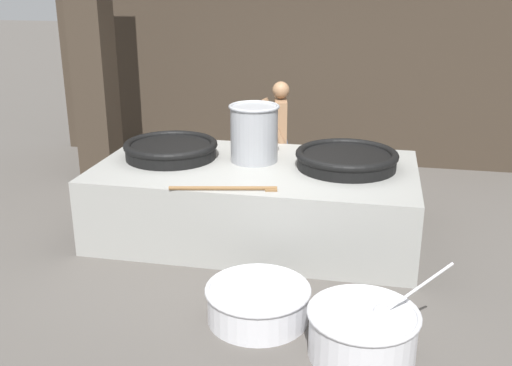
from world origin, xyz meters
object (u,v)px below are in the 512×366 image
Objects in this scene: giant_wok_far at (347,159)px; prep_bowl_meat at (258,301)px; giant_wok_near at (171,149)px; cook at (280,137)px; stock_pot at (254,132)px; prep_bowl_vegetables at (363,331)px.

giant_wok_far reaches higher than prep_bowl_meat.
cook is at bearing 45.62° from giant_wok_near.
giant_wok_far is 2.14m from prep_bowl_meat.
prep_bowl_vegetables is at bearing -59.62° from stock_pot.
stock_pot is (-1.06, 0.06, 0.23)m from giant_wok_far.
giant_wok_near is at bearing 136.22° from prep_bowl_vegetables.
giant_wok_near is 0.98× the size of prep_bowl_vegetables.
giant_wok_far is at bearing 97.53° from prep_bowl_vegetables.
prep_bowl_vegetables is (0.30, -2.25, -0.72)m from giant_wok_far.
cook is at bearing 83.31° from stock_pot.
giant_wok_near is 0.96× the size of giant_wok_far.
giant_wok_near is 2.48m from prep_bowl_meat.
giant_wok_near is at bearing -175.58° from stock_pot.
giant_wok_far is at bearing 72.14° from prep_bowl_meat.
prep_bowl_meat is at bearing -77.31° from stock_pot.
prep_bowl_vegetables reaches higher than prep_bowl_meat.
prep_bowl_meat is at bearing 159.23° from prep_bowl_vegetables.
giant_wok_near is 3.31m from prep_bowl_vegetables.
cook is 1.42× the size of prep_bowl_vegetables.
stock_pot is at bearing 4.42° from giant_wok_near.
prep_bowl_vegetables is 1.20× the size of prep_bowl_meat.
stock_pot reaches higher than prep_bowl_vegetables.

